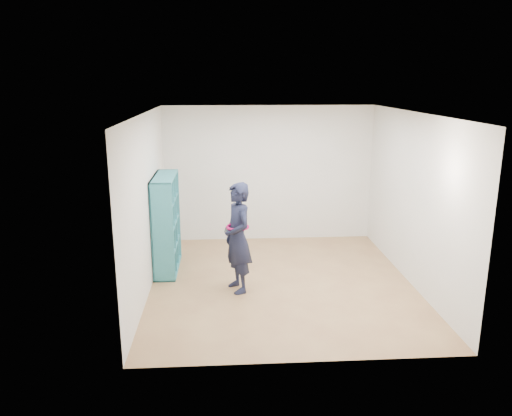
{
  "coord_description": "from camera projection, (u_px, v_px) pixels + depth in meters",
  "views": [
    {
      "loc": [
        -0.87,
        -7.17,
        3.07
      ],
      "look_at": [
        -0.37,
        0.3,
        1.13
      ],
      "focal_mm": 35.0,
      "sensor_mm": 36.0,
      "label": 1
    }
  ],
  "objects": [
    {
      "name": "ceiling",
      "position": [
        284.0,
        113.0,
        7.1
      ],
      "size": [
        4.5,
        4.5,
        0.0
      ],
      "primitive_type": "plane",
      "color": "white",
      "rests_on": "wall_back"
    },
    {
      "name": "wall_left",
      "position": [
        147.0,
        204.0,
        7.3
      ],
      "size": [
        0.02,
        4.5,
        2.6
      ],
      "primitive_type": "cube",
      "color": "silver",
      "rests_on": "floor"
    },
    {
      "name": "smartphone",
      "position": [
        226.0,
        230.0,
        7.29
      ],
      "size": [
        0.07,
        0.11,
        0.14
      ],
      "rotation": [
        0.49,
        0.0,
        0.55
      ],
      "color": "silver",
      "rests_on": "person"
    },
    {
      "name": "wall_right",
      "position": [
        413.0,
        200.0,
        7.55
      ],
      "size": [
        0.02,
        4.5,
        2.6
      ],
      "primitive_type": "cube",
      "color": "silver",
      "rests_on": "floor"
    },
    {
      "name": "bookshelf",
      "position": [
        165.0,
        224.0,
        8.13
      ],
      "size": [
        0.35,
        1.18,
        1.58
      ],
      "color": "teal",
      "rests_on": "floor"
    },
    {
      "name": "floor",
      "position": [
        281.0,
        283.0,
        7.75
      ],
      "size": [
        4.5,
        4.5,
        0.0
      ],
      "primitive_type": "plane",
      "color": "#8C6140",
      "rests_on": "ground"
    },
    {
      "name": "wall_front",
      "position": [
        307.0,
        252.0,
        5.25
      ],
      "size": [
        4.0,
        0.02,
        2.6
      ],
      "primitive_type": "cube",
      "color": "silver",
      "rests_on": "floor"
    },
    {
      "name": "wall_back",
      "position": [
        269.0,
        174.0,
        9.6
      ],
      "size": [
        4.0,
        0.02,
        2.6
      ],
      "primitive_type": "cube",
      "color": "silver",
      "rests_on": "floor"
    },
    {
      "name": "person",
      "position": [
        238.0,
        238.0,
        7.29
      ],
      "size": [
        0.58,
        0.7,
        1.64
      ],
      "rotation": [
        0.0,
        0.0,
        -1.21
      ],
      "color": "black",
      "rests_on": "floor"
    }
  ]
}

